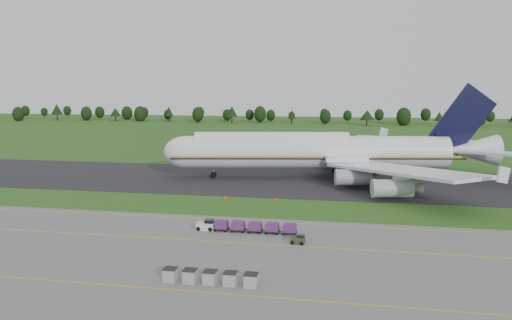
% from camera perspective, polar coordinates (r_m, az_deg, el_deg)
% --- Properties ---
extents(ground, '(600.00, 600.00, 0.00)m').
position_cam_1_polar(ground, '(95.68, -3.35, -5.27)').
color(ground, '#295319').
rests_on(ground, ground).
extents(apron, '(300.00, 52.00, 0.06)m').
position_cam_1_polar(apron, '(64.58, -10.76, -12.13)').
color(apron, slate).
rests_on(apron, ground).
extents(taxiway, '(300.00, 40.00, 0.08)m').
position_cam_1_polar(taxiway, '(122.45, -0.21, -2.25)').
color(taxiway, black).
rests_on(taxiway, ground).
extents(apron_markings, '(300.00, 30.20, 0.01)m').
position_cam_1_polar(apron_markings, '(70.77, -8.67, -10.21)').
color(apron_markings, '#E1AF0D').
rests_on(apron_markings, apron).
extents(tree_line, '(527.76, 22.55, 11.20)m').
position_cam_1_polar(tree_line, '(310.96, 9.45, 5.08)').
color(tree_line, black).
rests_on(tree_line, ground).
extents(aircraft, '(84.22, 80.50, 23.56)m').
position_cam_1_polar(aircraft, '(125.05, 7.62, 1.00)').
color(aircraft, white).
rests_on(aircraft, ground).
extents(baggage_train, '(15.90, 1.69, 1.62)m').
position_cam_1_polar(baggage_train, '(78.45, -1.31, -7.60)').
color(baggage_train, silver).
rests_on(baggage_train, apron).
extents(utility_cart, '(2.08, 1.41, 1.07)m').
position_cam_1_polar(utility_cart, '(73.05, 4.81, -9.12)').
color(utility_cart, '#2F3223').
rests_on(utility_cart, apron).
extents(uld_row, '(11.15, 1.55, 1.53)m').
position_cam_1_polar(uld_row, '(59.00, -5.28, -13.20)').
color(uld_row, gray).
rests_on(uld_row, apron).
extents(edge_markers, '(10.89, 0.30, 0.60)m').
position_cam_1_polar(edge_markers, '(100.11, -0.59, -4.49)').
color(edge_markers, '#E85107').
rests_on(edge_markers, ground).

